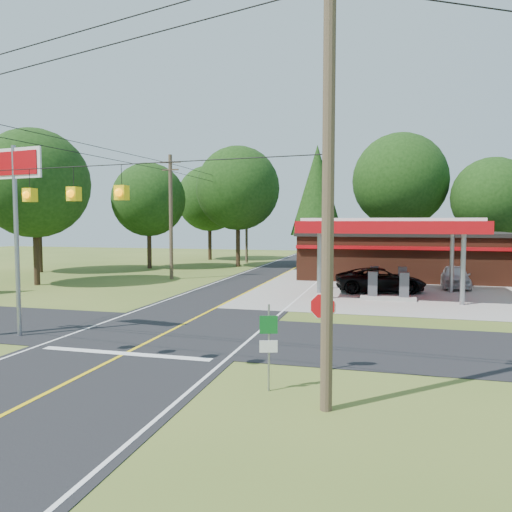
% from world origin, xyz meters
% --- Properties ---
extents(ground, '(120.00, 120.00, 0.00)m').
position_xyz_m(ground, '(0.00, 0.00, 0.00)').
color(ground, '#445D20').
rests_on(ground, ground).
extents(main_highway, '(8.00, 120.00, 0.02)m').
position_xyz_m(main_highway, '(0.00, 0.00, 0.01)').
color(main_highway, black).
rests_on(main_highway, ground).
extents(cross_road, '(70.00, 7.00, 0.02)m').
position_xyz_m(cross_road, '(0.00, 0.00, 0.01)').
color(cross_road, black).
rests_on(cross_road, ground).
extents(lane_center_yellow, '(0.15, 110.00, 0.00)m').
position_xyz_m(lane_center_yellow, '(0.00, 0.00, 0.03)').
color(lane_center_yellow, yellow).
rests_on(lane_center_yellow, main_highway).
extents(gas_canopy, '(10.60, 7.40, 4.88)m').
position_xyz_m(gas_canopy, '(9.00, 13.00, 4.27)').
color(gas_canopy, gray).
rests_on(gas_canopy, ground).
extents(convenience_store, '(16.40, 7.55, 3.80)m').
position_xyz_m(convenience_store, '(10.00, 22.98, 1.92)').
color(convenience_store, '#542718').
rests_on(convenience_store, ground).
extents(utility_pole_near_right, '(1.80, 0.30, 11.50)m').
position_xyz_m(utility_pole_near_right, '(7.50, -7.00, 5.96)').
color(utility_pole_near_right, '#473828').
rests_on(utility_pole_near_right, ground).
extents(utility_pole_far_left, '(1.80, 0.30, 10.00)m').
position_xyz_m(utility_pole_far_left, '(-8.00, 18.00, 5.20)').
color(utility_pole_far_left, '#473828').
rests_on(utility_pole_far_left, ground).
extents(utility_pole_north, '(0.30, 0.30, 9.50)m').
position_xyz_m(utility_pole_north, '(-6.50, 35.00, 4.75)').
color(utility_pole_north, '#473828').
rests_on(utility_pole_north, ground).
extents(overhead_beacons, '(17.04, 2.04, 1.03)m').
position_xyz_m(overhead_beacons, '(-1.00, -6.00, 6.21)').
color(overhead_beacons, black).
rests_on(overhead_beacons, ground).
extents(treeline_backdrop, '(70.27, 51.59, 13.30)m').
position_xyz_m(treeline_backdrop, '(0.82, 24.01, 7.49)').
color(treeline_backdrop, '#332316').
rests_on(treeline_backdrop, ground).
extents(suv_car, '(6.87, 6.87, 1.61)m').
position_xyz_m(suv_car, '(8.50, 14.50, 0.80)').
color(suv_car, black).
rests_on(suv_car, ground).
extents(sedan_car, '(4.88, 4.88, 1.58)m').
position_xyz_m(sedan_car, '(13.57, 18.12, 0.79)').
color(sedan_car, silver).
rests_on(sedan_car, ground).
extents(big_stop_sign, '(2.84, 0.52, 7.70)m').
position_xyz_m(big_stop_sign, '(-5.57, -2.20, 5.82)').
color(big_stop_sign, gray).
rests_on(big_stop_sign, ground).
extents(octagonal_stop_sign, '(0.87, 0.09, 2.50)m').
position_xyz_m(octagonal_stop_sign, '(7.00, -3.82, 1.86)').
color(octagonal_stop_sign, gray).
rests_on(octagonal_stop_sign, ground).
extents(route_sign_post, '(0.48, 0.17, 2.42)m').
position_xyz_m(route_sign_post, '(5.80, -6.02, 1.45)').
color(route_sign_post, gray).
rests_on(route_sign_post, ground).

